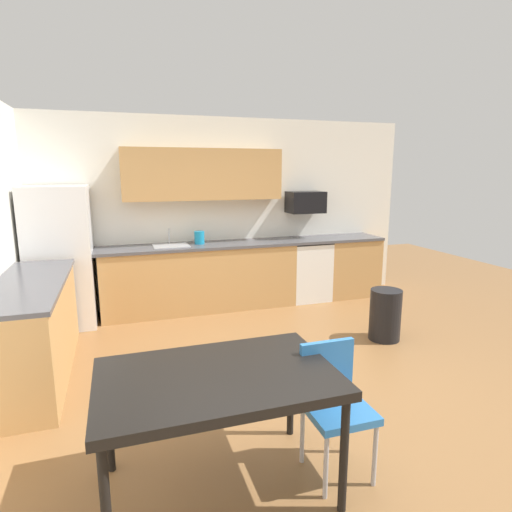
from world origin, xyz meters
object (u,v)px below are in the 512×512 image
Objects in this scene: refrigerator at (60,257)px; dining_table at (217,383)px; microwave at (306,202)px; trash_bin at (385,315)px; chair_near_table at (334,398)px; kettle at (199,238)px; oven_range at (307,270)px.

refrigerator is 3.64m from dining_table.
microwave is 0.90× the size of trash_bin.
chair_near_table is (-1.45, -3.64, -0.98)m from microwave.
kettle is (0.57, 3.56, 0.30)m from dining_table.
kettle is (-1.83, 1.82, 0.72)m from trash_bin.
refrigerator is 4.00m from chair_near_table.
refrigerator is 8.86× the size of kettle.
refrigerator is 3.28× the size of microwave.
microwave is 2.22m from trash_bin.
kettle is at bearing 80.87° from dining_table.
kettle is at bearing 4.16° from refrigerator.
trash_bin is at bearing 47.16° from chair_near_table.
chair_near_table is at bearing -60.28° from refrigerator.
refrigerator is 2.95× the size of trash_bin.
refrigerator is at bearing 119.72° from chair_near_table.
oven_range reaches higher than trash_bin.
dining_table is 7.00× the size of kettle.
trash_bin is (2.40, 1.73, -0.42)m from dining_table.
oven_range is at bearing -1.74° from kettle.
dining_table is at bearing -122.27° from oven_range.
kettle is at bearing 135.09° from trash_bin.
kettle reaches higher than trash_bin.
oven_range reaches higher than chair_near_table.
refrigerator reaches higher than microwave.
dining_table is at bearing 177.52° from chair_near_table.
trash_bin is (1.64, 1.77, -0.20)m from chair_near_table.
oven_range is 1.74m from kettle.
dining_table is 0.79m from chair_near_table.
kettle is at bearing 178.26° from oven_range.
trash_bin is (0.19, -1.77, -0.16)m from oven_range.
oven_range is 0.65× the size of dining_table.
oven_range is at bearing 95.99° from trash_bin.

